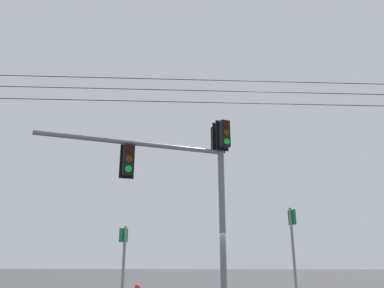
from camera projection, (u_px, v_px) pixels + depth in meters
signal_mast_assembly at (193, 170)px, 11.28m from camera, size 5.62×2.87×6.18m
route_sign_primary at (294, 255)px, 9.25m from camera, size 0.14×0.35×3.08m
route_sign_secondary at (123, 268)px, 8.55m from camera, size 0.14×0.38×2.56m
overhead_wire_span at (196, 91)px, 12.42m from camera, size 18.14×1.74×0.92m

